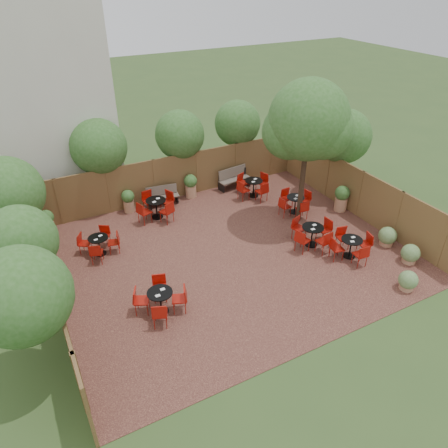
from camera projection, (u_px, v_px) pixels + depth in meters
ground at (231, 254)px, 15.26m from camera, size 80.00×80.00×0.00m
courtyard_paving at (231, 253)px, 15.25m from camera, size 12.00×10.00×0.02m
fence_back at (177, 177)px, 18.50m from camera, size 12.00×0.08×2.00m
fence_left at (52, 282)px, 12.35m from camera, size 0.08×10.00×2.00m
fence_right at (360, 194)px, 17.11m from camera, size 0.08×10.00×2.00m
neighbour_building at (44, 105)px, 17.39m from camera, size 5.00×4.00×8.00m
overhang_foliage at (154, 167)px, 15.26m from camera, size 15.62×10.53×2.37m
courtyard_tree at (308, 125)px, 15.17m from camera, size 3.03×2.98×5.67m
park_bench_left at (163, 195)px, 18.16m from camera, size 1.40×0.61×0.84m
park_bench_right at (234, 178)px, 19.54m from camera, size 1.58×0.69×0.94m
bistro_tables at (235, 226)px, 15.99m from camera, size 9.48×7.45×0.93m
planters at (190, 200)px, 17.48m from camera, size 11.86×4.70×1.13m
low_shrubs at (401, 254)px, 14.63m from camera, size 1.98×2.80×0.72m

